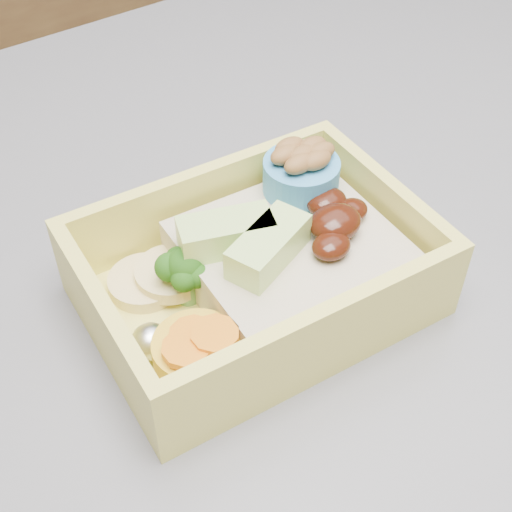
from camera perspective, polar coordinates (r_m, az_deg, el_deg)
bento_box at (r=0.42m, az=0.60°, el=-0.73°), size 0.20×0.15×0.07m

